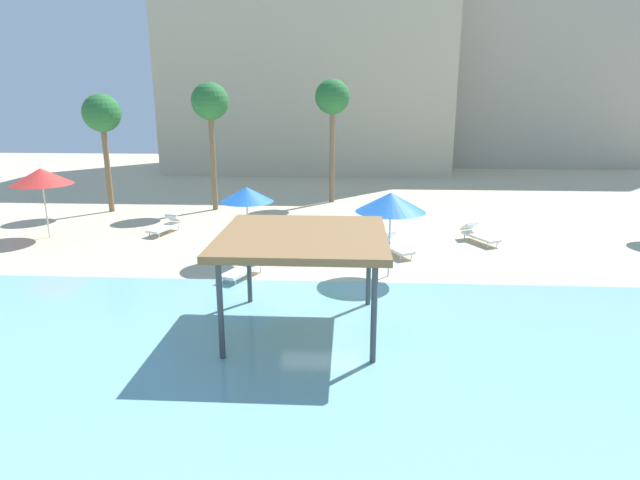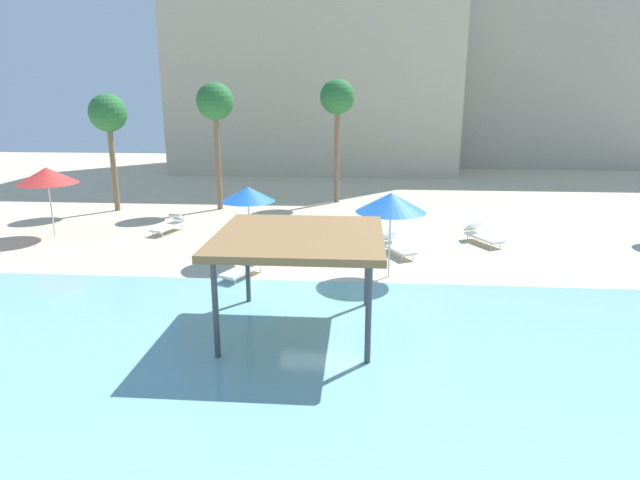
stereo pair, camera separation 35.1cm
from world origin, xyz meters
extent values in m
plane|color=beige|center=(0.00, 0.00, 0.00)|extent=(80.00, 80.00, 0.00)
cube|color=#7AB7C1|center=(0.00, -5.25, 0.02)|extent=(44.00, 13.50, 0.04)
cylinder|color=#42474C|center=(-2.01, -0.37, 1.20)|extent=(0.14, 0.14, 2.40)
cylinder|color=#42474C|center=(1.44, -0.37, 1.20)|extent=(0.14, 0.14, 2.40)
cylinder|color=#42474C|center=(-2.01, -3.82, 1.20)|extent=(0.14, 0.14, 2.40)
cylinder|color=#42474C|center=(1.44, -3.82, 1.20)|extent=(0.14, 0.14, 2.40)
cube|color=olive|center=(-0.28, -2.09, 2.49)|extent=(4.15, 4.15, 0.18)
cylinder|color=silver|center=(2.21, 2.24, 1.12)|extent=(0.06, 0.06, 2.23)
cone|color=blue|center=(2.21, 2.24, 2.55)|extent=(2.30, 2.30, 0.63)
cylinder|color=silver|center=(-2.82, 3.74, 1.11)|extent=(0.06, 0.06, 2.21)
cone|color=blue|center=(-2.82, 3.74, 2.48)|extent=(1.93, 1.93, 0.53)
cylinder|color=silver|center=(-12.00, 6.51, 1.15)|extent=(0.06, 0.06, 2.30)
cone|color=red|center=(-12.00, 6.51, 2.64)|extent=(2.48, 2.48, 0.68)
cylinder|color=white|center=(-2.74, 1.02, 0.11)|extent=(0.05, 0.05, 0.22)
cylinder|color=white|center=(-3.18, 1.21, 0.11)|extent=(0.05, 0.05, 0.22)
cylinder|color=white|center=(-2.16, 2.33, 0.11)|extent=(0.05, 0.05, 0.22)
cylinder|color=white|center=(-2.60, 2.53, 0.11)|extent=(0.05, 0.05, 0.22)
cube|color=white|center=(-2.67, 1.77, 0.27)|extent=(1.28, 1.89, 0.10)
cube|color=white|center=(-2.37, 2.45, 0.55)|extent=(0.75, 0.71, 0.40)
cylinder|color=white|center=(6.84, 6.12, 0.11)|extent=(0.05, 0.05, 0.22)
cylinder|color=white|center=(6.42, 5.90, 0.11)|extent=(0.05, 0.05, 0.22)
cylinder|color=white|center=(6.19, 7.40, 0.11)|extent=(0.05, 0.05, 0.22)
cylinder|color=white|center=(5.76, 7.18, 0.11)|extent=(0.05, 0.05, 0.22)
cube|color=white|center=(6.30, 6.65, 0.27)|extent=(1.36, 1.88, 0.10)
cube|color=white|center=(5.96, 7.31, 0.55)|extent=(0.77, 0.73, 0.40)
cylinder|color=white|center=(-7.27, 6.68, 0.11)|extent=(0.05, 0.05, 0.22)
cylinder|color=white|center=(-7.73, 6.82, 0.11)|extent=(0.05, 0.05, 0.22)
cylinder|color=white|center=(-6.85, 8.06, 0.11)|extent=(0.05, 0.05, 0.22)
cylinder|color=white|center=(-7.31, 8.20, 0.11)|extent=(0.05, 0.05, 0.22)
cube|color=white|center=(-7.29, 7.44, 0.27)|extent=(1.09, 1.90, 0.10)
cube|color=white|center=(-7.08, 8.15, 0.55)|extent=(0.72, 0.66, 0.40)
cylinder|color=white|center=(3.21, 4.25, 0.11)|extent=(0.05, 0.05, 0.22)
cylinder|color=white|center=(2.79, 4.03, 0.11)|extent=(0.05, 0.05, 0.22)
cylinder|color=white|center=(2.55, 5.53, 0.11)|extent=(0.05, 0.05, 0.22)
cylinder|color=white|center=(2.13, 5.31, 0.11)|extent=(0.05, 0.05, 0.22)
cube|color=white|center=(2.67, 4.78, 0.27)|extent=(1.36, 1.87, 0.10)
cube|color=white|center=(2.33, 5.44, 0.55)|extent=(0.77, 0.73, 0.40)
cylinder|color=brown|center=(-0.15, 15.09, 2.74)|extent=(0.28, 0.28, 5.49)
sphere|color=#286B33|center=(-0.15, 15.09, 5.84)|extent=(1.90, 1.90, 1.90)
cylinder|color=brown|center=(-6.29, 12.64, 2.64)|extent=(0.28, 0.28, 5.27)
sphere|color=#286B33|center=(-6.29, 12.64, 5.62)|extent=(1.90, 1.90, 1.90)
cylinder|color=brown|center=(-11.65, 11.88, 2.35)|extent=(0.28, 0.28, 4.70)
sphere|color=#286B33|center=(-11.65, 11.88, 5.05)|extent=(1.90, 1.90, 1.90)
cube|color=beige|center=(-2.58, 30.20, 9.26)|extent=(21.93, 11.33, 18.52)
cube|color=#B2A893|center=(16.81, 35.68, 9.14)|extent=(23.70, 11.12, 18.27)
camera|label=1|loc=(0.86, -14.70, 5.88)|focal=29.61mm
camera|label=2|loc=(1.21, -14.68, 5.88)|focal=29.61mm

